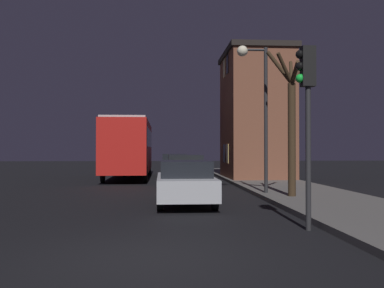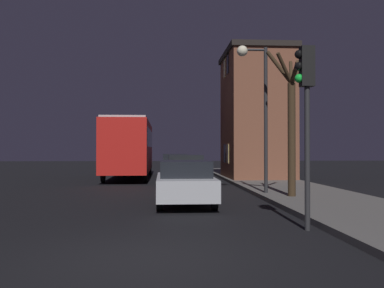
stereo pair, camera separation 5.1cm
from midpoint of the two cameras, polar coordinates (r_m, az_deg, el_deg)
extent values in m
plane|color=black|center=(7.37, -6.03, -14.90)|extent=(120.00, 120.00, 0.00)
cube|color=brown|center=(25.77, 8.60, 3.62)|extent=(3.56, 5.27, 7.19)
cube|color=black|center=(26.32, 8.58, 11.77)|extent=(3.80, 5.51, 0.30)
cube|color=#F2D172|center=(24.75, 4.85, -1.29)|extent=(0.03, 0.70, 1.10)
cube|color=black|center=(25.98, 4.44, -1.26)|extent=(0.03, 0.70, 1.10)
cube|color=black|center=(25.24, 4.84, 10.57)|extent=(0.03, 0.70, 1.10)
cube|color=#F2D172|center=(26.45, 4.43, 10.04)|extent=(0.03, 0.70, 1.10)
cylinder|color=#28282B|center=(16.51, 9.90, 3.18)|extent=(0.14, 0.14, 5.53)
cylinder|color=#28282B|center=(16.80, 8.35, 12.32)|extent=(0.90, 0.09, 0.09)
sphere|color=#F4EAC6|center=(16.70, 6.81, 12.22)|extent=(0.41, 0.41, 0.41)
cylinder|color=#28282B|center=(9.89, 15.26, -1.85)|extent=(0.12, 0.12, 3.21)
cube|color=black|center=(10.06, 15.22, 9.94)|extent=(0.30, 0.24, 0.90)
sphere|color=black|center=(10.05, 14.23, 11.51)|extent=(0.20, 0.20, 0.20)
sphere|color=black|center=(10.00, 14.23, 10.00)|extent=(0.20, 0.20, 0.20)
sphere|color=green|center=(9.95, 14.24, 8.47)|extent=(0.20, 0.20, 0.20)
cylinder|color=#382819|center=(15.47, 13.24, 0.59)|extent=(0.27, 0.27, 3.99)
cylinder|color=#382819|center=(16.24, 14.55, 9.85)|extent=(1.17, 0.90, 1.35)
cylinder|color=#382819|center=(16.09, 13.16, 9.29)|extent=(0.34, 0.86, 0.97)
cylinder|color=#382819|center=(15.71, 11.67, 9.97)|extent=(0.96, 0.35, 1.22)
cylinder|color=#382819|center=(15.41, 12.35, 9.83)|extent=(0.78, 0.63, 1.03)
cylinder|color=#382819|center=(15.33, 13.62, 9.24)|extent=(0.16, 0.86, 0.72)
cube|color=red|center=(27.00, -8.27, -0.38)|extent=(2.53, 10.30, 2.97)
cube|color=black|center=(27.01, -8.26, 0.76)|extent=(2.55, 9.48, 1.07)
cube|color=#B2B2B2|center=(27.05, -8.26, 2.90)|extent=(2.40, 9.78, 0.12)
cylinder|color=black|center=(30.31, -5.56, -3.23)|extent=(0.18, 0.96, 0.96)
cylinder|color=black|center=(30.47, -9.99, -3.21)|extent=(0.18, 0.96, 0.96)
cylinder|color=black|center=(23.63, -6.05, -3.94)|extent=(0.18, 0.96, 0.96)
cylinder|color=black|center=(23.83, -11.72, -3.90)|extent=(0.18, 0.96, 0.96)
cube|color=#B7BABF|center=(14.19, -0.90, -5.57)|extent=(1.81, 4.62, 0.64)
cube|color=black|center=(13.92, -0.85, -3.29)|extent=(1.59, 2.40, 0.51)
cylinder|color=black|center=(15.77, 1.79, -6.26)|extent=(0.18, 0.57, 0.57)
cylinder|color=black|center=(15.69, -4.16, -6.29)|extent=(0.18, 0.57, 0.57)
cylinder|color=black|center=(12.80, 3.12, -7.55)|extent=(0.18, 0.57, 0.57)
cylinder|color=black|center=(12.71, -4.24, -7.60)|extent=(0.18, 0.57, 0.57)
cube|color=olive|center=(21.68, -0.85, -3.67)|extent=(1.89, 4.03, 0.71)
cube|color=black|center=(21.46, -0.83, -2.10)|extent=(1.67, 2.09, 0.49)
cylinder|color=black|center=(23.06, 1.11, -4.38)|extent=(0.18, 0.67, 0.67)
cylinder|color=black|center=(22.98, -3.17, -4.39)|extent=(0.18, 0.67, 0.67)
cylinder|color=black|center=(20.46, 1.74, -4.84)|extent=(0.18, 0.67, 0.67)
cylinder|color=black|center=(20.37, -3.08, -4.86)|extent=(0.18, 0.67, 0.67)
cube|color=black|center=(29.02, -2.29, -3.00)|extent=(1.78, 4.01, 0.73)
cube|color=black|center=(28.80, -2.28, -1.80)|extent=(1.56, 2.09, 0.48)
cylinder|color=black|center=(30.37, -0.85, -3.59)|extent=(0.18, 0.58, 0.58)
cylinder|color=black|center=(30.33, -3.87, -3.59)|extent=(0.18, 0.58, 0.58)
cylinder|color=black|center=(27.77, -0.57, -3.86)|extent=(0.18, 0.58, 0.58)
cylinder|color=black|center=(27.72, -3.87, -3.86)|extent=(0.18, 0.58, 0.58)
camera|label=1|loc=(0.03, -89.92, 0.00)|focal=40.00mm
camera|label=2|loc=(0.03, 90.08, 0.00)|focal=40.00mm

